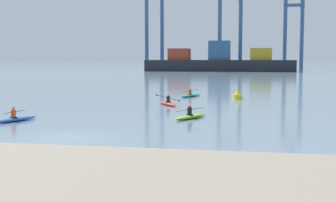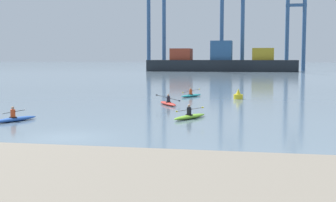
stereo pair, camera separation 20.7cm
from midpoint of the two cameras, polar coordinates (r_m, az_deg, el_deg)
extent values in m
plane|color=slate|center=(24.09, -12.25, -4.37)|extent=(800.00, 800.00, 0.00)
cube|color=#1E2328|center=(138.98, 6.56, 4.30)|extent=(43.50, 8.42, 3.32)
cube|color=#993823|center=(140.42, 1.68, 5.71)|extent=(6.09, 5.89, 3.40)
cube|color=#2D5684|center=(138.97, 6.58, 6.13)|extent=(6.09, 5.89, 5.60)
cube|color=#B29323|center=(138.52, 11.53, 5.62)|extent=(6.09, 5.89, 3.45)
cylinder|color=#335684|center=(152.19, -2.34, 9.36)|extent=(1.20, 1.20, 29.61)
cylinder|color=#335684|center=(151.10, -0.45, 9.40)|extent=(1.20, 1.20, 29.61)
cylinder|color=#335684|center=(146.42, 6.60, 8.83)|extent=(1.20, 1.20, 26.24)
cylinder|color=#335684|center=(146.05, 9.11, 8.81)|extent=(1.20, 1.20, 26.24)
cylinder|color=#335684|center=(150.40, 14.34, 8.10)|extent=(1.20, 1.20, 23.58)
cylinder|color=#335684|center=(150.75, 16.28, 8.05)|extent=(1.20, 1.20, 23.58)
cube|color=#335684|center=(151.21, 15.39, 11.20)|extent=(6.26, 0.90, 0.90)
cylinder|color=yellow|center=(45.94, 8.68, 0.53)|extent=(0.90, 0.90, 0.45)
cone|color=yellow|center=(45.90, 8.69, 1.15)|extent=(0.49, 0.49, 0.55)
ellipsoid|color=teal|center=(47.91, 2.97, 0.66)|extent=(2.08, 3.30, 0.26)
torus|color=black|center=(47.82, 2.90, 0.82)|extent=(0.66, 0.66, 0.05)
cylinder|color=#DB471E|center=(47.80, 2.90, 1.11)|extent=(0.30, 0.30, 0.50)
sphere|color=tan|center=(47.77, 2.90, 1.53)|extent=(0.19, 0.19, 0.19)
cylinder|color=black|center=(47.83, 2.94, 1.23)|extent=(1.85, 0.96, 0.49)
ellipsoid|color=yellow|center=(48.44, 1.94, 1.01)|extent=(0.20, 0.13, 0.15)
ellipsoid|color=yellow|center=(47.23, 3.95, 1.45)|extent=(0.20, 0.13, 0.15)
ellipsoid|color=red|center=(39.52, 0.15, -0.32)|extent=(2.29, 3.21, 0.26)
torus|color=black|center=(39.41, 0.20, -0.13)|extent=(0.67, 0.67, 0.05)
cylinder|color=#23232D|center=(39.39, 0.20, 0.22)|extent=(0.30, 0.30, 0.50)
sphere|color=tan|center=(39.36, 0.20, 0.73)|extent=(0.19, 0.19, 0.19)
cylinder|color=black|center=(39.43, 0.17, 0.37)|extent=(1.76, 1.09, 0.58)
ellipsoid|color=black|center=(39.06, -1.22, 0.72)|extent=(0.19, 0.14, 0.15)
ellipsoid|color=black|center=(39.82, 1.54, 0.03)|extent=(0.19, 0.14, 0.15)
ellipsoid|color=#7ABC2D|center=(30.78, 2.87, -1.92)|extent=(2.05, 3.31, 0.26)
torus|color=black|center=(30.68, 2.77, -1.68)|extent=(0.66, 0.66, 0.05)
cylinder|color=black|center=(30.66, 2.77, -1.24)|extent=(0.30, 0.30, 0.50)
sphere|color=tan|center=(30.62, 2.77, -0.59)|extent=(0.19, 0.19, 0.19)
cylinder|color=black|center=(30.69, 2.82, -1.04)|extent=(1.87, 0.95, 0.43)
ellipsoid|color=yellow|center=(31.30, 1.27, -1.28)|extent=(0.19, 0.12, 0.14)
ellipsoid|color=yellow|center=(30.09, 4.44, -0.79)|extent=(0.19, 0.12, 0.14)
ellipsoid|color=#2856B2|center=(30.96, -18.02, -2.13)|extent=(1.82, 3.38, 0.26)
torus|color=black|center=(30.89, -18.17, -1.89)|extent=(0.64, 0.64, 0.05)
cylinder|color=#DB471E|center=(30.86, -18.19, -1.45)|extent=(0.30, 0.30, 0.50)
sphere|color=tan|center=(30.82, -18.20, -0.81)|extent=(0.19, 0.19, 0.19)
cylinder|color=black|center=(30.88, -18.12, -1.26)|extent=(1.94, 0.80, 0.41)
ellipsoid|color=silver|center=(31.70, -19.29, -1.47)|extent=(0.20, 0.11, 0.14)
ellipsoid|color=silver|center=(30.06, -16.89, -1.04)|extent=(0.20, 0.11, 0.14)
camera|label=1|loc=(0.10, -89.84, 0.01)|focal=50.04mm
camera|label=2|loc=(0.10, 90.16, -0.01)|focal=50.04mm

